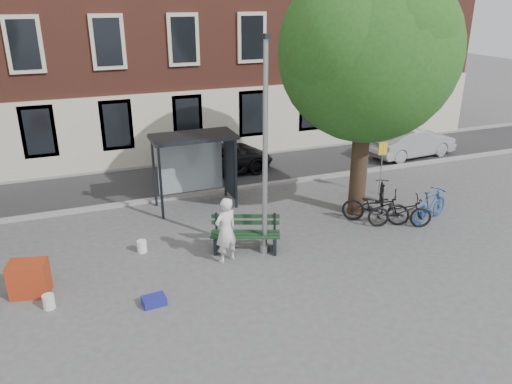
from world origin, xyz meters
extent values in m
plane|color=#4C4C4F|center=(0.00, 0.00, 0.00)|extent=(90.00, 90.00, 0.00)
cube|color=#28282B|center=(0.00, 7.00, 0.01)|extent=(40.00, 4.00, 0.01)
cube|color=gray|center=(0.00, 5.00, 0.06)|extent=(40.00, 0.25, 0.12)
cube|color=gray|center=(0.00, 9.00, 0.06)|extent=(40.00, 0.25, 0.12)
cylinder|color=#9EA0A3|center=(0.00, 0.00, 3.00)|extent=(0.14, 0.14, 6.00)
cylinder|color=#9EA0A3|center=(0.00, 0.00, 0.12)|extent=(0.28, 0.28, 0.24)
cube|color=#1E2328|center=(0.00, 0.00, 6.05)|extent=(0.18, 0.35, 0.12)
cylinder|color=black|center=(4.00, 1.50, 1.70)|extent=(0.56, 0.56, 3.40)
sphere|color=#234B16|center=(4.00, 1.50, 5.40)|extent=(5.60, 5.60, 5.60)
sphere|color=#234B16|center=(4.90, 1.90, 5.90)|extent=(3.92, 3.92, 3.92)
sphere|color=#234B16|center=(3.20, 1.20, 5.70)|extent=(4.20, 4.20, 4.20)
sphere|color=#234B16|center=(4.20, 0.60, 6.00)|extent=(3.64, 3.64, 3.64)
cube|color=#1E2328|center=(-2.30, 3.40, 1.25)|extent=(0.08, 0.08, 2.50)
cube|color=#1E2328|center=(0.30, 3.40, 1.25)|extent=(0.08, 0.08, 2.50)
cube|color=#1E2328|center=(-2.30, 4.60, 1.25)|extent=(0.08, 0.08, 2.50)
cube|color=#1E2328|center=(0.30, 4.60, 1.25)|extent=(0.08, 0.08, 2.50)
cube|color=#1E2328|center=(-1.00, 4.00, 2.56)|extent=(2.85, 1.45, 0.12)
cube|color=#8C999E|center=(-1.00, 4.60, 1.38)|extent=(2.34, 0.04, 2.00)
cube|color=#1E2328|center=(0.30, 4.00, 1.38)|extent=(0.12, 1.14, 2.12)
cube|color=#D84C19|center=(0.37, 4.00, 1.38)|extent=(0.02, 0.90, 1.62)
imported|color=silver|center=(-1.20, -0.10, 0.96)|extent=(0.81, 0.67, 1.92)
cube|color=#1E2328|center=(-1.30, 0.58, 0.26)|extent=(0.32, 0.62, 0.51)
cube|color=#1E2328|center=(0.30, -0.06, 0.26)|extent=(0.32, 0.62, 0.51)
cube|color=#19371E|center=(-0.58, 0.07, 0.54)|extent=(1.91, 0.87, 0.05)
cube|color=#19371E|center=(-0.50, 0.26, 0.54)|extent=(1.91, 0.87, 0.05)
cube|color=#19371E|center=(-0.42, 0.45, 0.54)|extent=(1.91, 0.87, 0.05)
cube|color=#19371E|center=(-0.38, 0.56, 0.77)|extent=(1.88, 0.79, 0.11)
cube|color=#19371E|center=(-0.38, 0.56, 0.97)|extent=(1.88, 0.79, 0.11)
imported|color=black|center=(4.70, 0.01, 0.53)|extent=(2.15, 1.44, 1.07)
imported|color=navy|center=(5.92, 0.05, 0.55)|extent=(1.91, 1.11, 1.11)
imported|color=black|center=(4.15, 0.58, 0.57)|extent=(2.19, 1.91, 1.14)
imported|color=black|center=(5.06, 1.54, 0.49)|extent=(1.24, 1.63, 0.98)
imported|color=black|center=(0.80, 7.23, 0.66)|extent=(4.92, 2.58, 1.32)
imported|color=#96999D|center=(9.85, 6.16, 0.69)|extent=(4.33, 1.90, 1.38)
cube|color=#992E14|center=(-6.29, 0.05, 0.45)|extent=(1.01, 0.79, 0.90)
cube|color=navy|center=(-3.50, -1.50, 0.10)|extent=(0.58, 0.45, 0.20)
cylinder|color=white|center=(-3.34, 1.28, 0.18)|extent=(0.36, 0.36, 0.36)
cylinder|color=white|center=(-6.39, 1.19, 0.18)|extent=(0.30, 0.30, 0.36)
cylinder|color=silver|center=(-5.87, -0.76, 0.18)|extent=(0.31, 0.31, 0.36)
cylinder|color=#9EA0A3|center=(5.75, 2.68, 0.97)|extent=(0.04, 0.04, 1.95)
cube|color=yellow|center=(5.75, 2.68, 1.78)|extent=(0.35, 0.06, 0.45)
camera|label=1|loc=(-4.89, -11.98, 7.00)|focal=35.00mm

